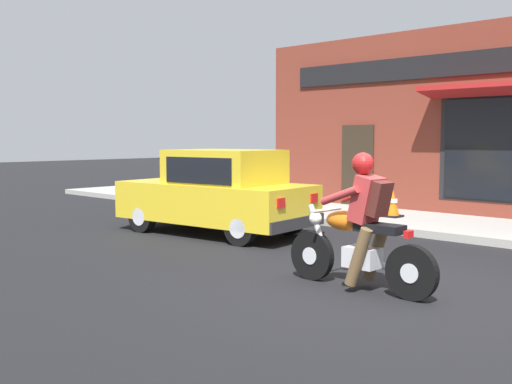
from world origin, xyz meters
The scene contains 6 objects.
ground_plane centered at (0.00, 0.00, 0.00)m, with size 80.00×80.00×0.00m, color black.
sidewalk_curb centered at (4.86, 3.00, 0.07)m, with size 2.60×22.00×0.14m, color #9E9B93.
storefront_building centered at (6.39, 1.26, 2.11)m, with size 1.25×11.91×4.20m.
motorcycle_with_rider centered at (-0.30, 0.26, 0.68)m, with size 0.56×2.02×1.62m.
car_hatchback centered at (1.38, 4.51, 0.77)m, with size 2.02×3.93×1.57m.
traffic_cone centered at (4.80, 2.81, 0.43)m, with size 0.36×0.36×0.60m.
Camera 1 is at (-6.20, -3.60, 1.79)m, focal length 42.00 mm.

